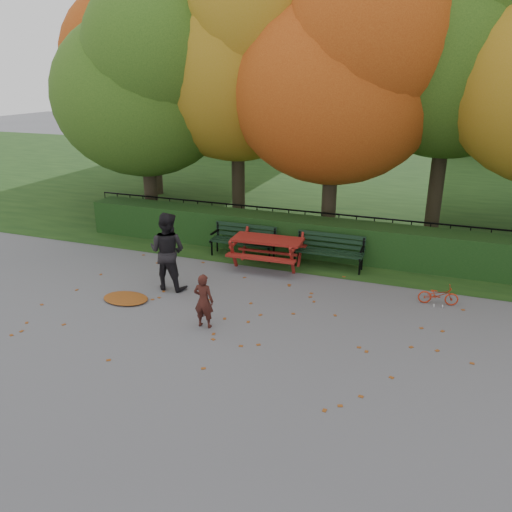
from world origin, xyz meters
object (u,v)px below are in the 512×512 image
(bench_right, at_px, (329,248))
(bicycle, at_px, (438,295))
(child, at_px, (204,301))
(tree_c, at_px, (346,72))
(tree_d, at_px, (472,26))
(tree_f, at_px, (153,47))
(bench_left, at_px, (244,238))
(picnic_table, at_px, (268,245))
(tree_a, at_px, (147,82))
(tree_b, at_px, (244,51))
(adult, at_px, (167,251))

(bench_right, relative_size, bicycle, 2.11)
(child, bearing_deg, tree_c, -103.49)
(tree_d, height_order, tree_f, tree_d)
(tree_c, height_order, bench_left, tree_c)
(picnic_table, distance_m, child, 3.57)
(bench_right, relative_size, picnic_table, 0.97)
(tree_f, xyz_separation_m, bench_left, (5.83, -5.54, -5.17))
(tree_a, bearing_deg, bicycle, -19.77)
(tree_a, height_order, tree_c, tree_c)
(picnic_table, bearing_deg, tree_b, 117.58)
(tree_d, relative_size, picnic_table, 5.16)
(tree_c, distance_m, bench_left, 5.31)
(tree_c, distance_m, adult, 6.94)
(tree_a, height_order, child, tree_a)
(tree_b, relative_size, tree_c, 1.10)
(bicycle, bearing_deg, picnic_table, 71.01)
(tree_c, relative_size, bicycle, 9.40)
(bench_left, distance_m, child, 4.17)
(tree_f, bearing_deg, child, -55.56)
(tree_a, distance_m, tree_b, 3.11)
(tree_a, height_order, bicycle, tree_a)
(bench_left, xyz_separation_m, child, (0.77, -4.09, 0.05))
(tree_b, distance_m, child, 8.83)
(tree_f, bearing_deg, adult, -58.66)
(tree_c, height_order, child, tree_c)
(tree_a, relative_size, child, 6.61)
(tree_f, bearing_deg, tree_d, -10.33)
(tree_f, relative_size, bench_left, 5.10)
(tree_f, relative_size, adult, 4.97)
(bench_right, bearing_deg, picnic_table, -161.02)
(bench_left, bearing_deg, tree_a, 154.24)
(tree_f, bearing_deg, bench_right, -33.92)
(tree_d, bearing_deg, bench_left, -145.74)
(tree_a, relative_size, tree_d, 0.78)
(tree_b, relative_size, tree_f, 0.96)
(tree_b, height_order, bench_left, tree_b)
(tree_a, bearing_deg, tree_f, 117.98)
(bench_right, relative_size, child, 1.59)
(tree_c, xyz_separation_m, bench_right, (0.27, -2.26, -4.30))
(tree_d, xyz_separation_m, tree_f, (-11.01, 2.01, -0.29))
(picnic_table, height_order, child, child)
(tree_d, bearing_deg, adult, -134.26)
(tree_f, xyz_separation_m, adult, (4.99, -8.19, -4.77))
(child, relative_size, adult, 0.61)
(child, bearing_deg, tree_d, -121.42)
(tree_b, xyz_separation_m, child, (1.92, -7.14, -4.84))
(tree_d, relative_size, bench_right, 5.32)
(picnic_table, bearing_deg, child, -93.56)
(bench_left, bearing_deg, bench_right, 0.00)
(adult, xyz_separation_m, bicycle, (6.00, 1.28, -0.70))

